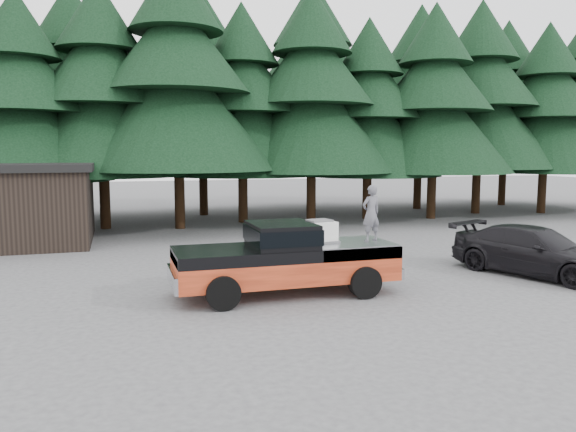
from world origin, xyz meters
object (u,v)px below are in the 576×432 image
object	(u,v)px
air_compressor	(319,232)
parked_car	(535,251)
pickup_truck	(285,270)
man_on_bed	(371,213)

from	to	relation	value
air_compressor	parked_car	world-z (taller)	air_compressor
parked_car	pickup_truck	bearing A→B (deg)	158.53
pickup_truck	parked_car	bearing A→B (deg)	0.10
pickup_truck	air_compressor	bearing A→B (deg)	7.84
pickup_truck	parked_car	world-z (taller)	parked_car
air_compressor	man_on_bed	bearing A→B (deg)	-17.01
air_compressor	man_on_bed	world-z (taller)	man_on_bed
pickup_truck	air_compressor	world-z (taller)	air_compressor
man_on_bed	parked_car	bearing A→B (deg)	167.95
parked_car	man_on_bed	bearing A→B (deg)	159.07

